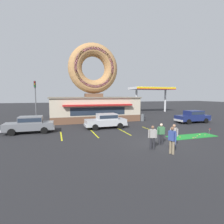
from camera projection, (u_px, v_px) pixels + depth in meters
ground_plane at (159, 144)px, 12.88m from camera, size 160.00×160.00×0.00m
donut_shop_building at (94, 94)px, 25.15m from camera, size 12.30×6.75×10.96m
putting_mat at (192, 136)px, 15.35m from camera, size 4.45×1.46×0.03m
mini_donut_near_left at (205, 135)px, 15.69m from camera, size 0.13×0.13×0.04m
mini_donut_near_right at (180, 137)px, 14.92m from camera, size 0.13×0.13×0.04m
mini_donut_mid_left at (200, 134)px, 15.88m from camera, size 0.13×0.13×0.04m
mini_donut_mid_centre at (193, 138)px, 14.64m from camera, size 0.13×0.13×0.04m
mini_donut_mid_right at (197, 136)px, 15.34m from camera, size 0.13×0.13×0.04m
mini_donut_far_left at (195, 137)px, 14.82m from camera, size 0.13×0.13×0.04m
golf_ball at (179, 136)px, 15.29m from camera, size 0.04×0.04×0.04m
putting_flag_pin at (210, 130)px, 15.96m from camera, size 0.13×0.01×0.55m
car_grey at (30, 124)px, 16.75m from camera, size 4.57×2.00×1.60m
car_silver at (106, 120)px, 19.16m from camera, size 4.58×2.02×1.60m
car_navy at (193, 116)px, 22.94m from camera, size 4.56×1.99×1.60m
pedestrian_blue_sweater_man at (174, 134)px, 12.28m from camera, size 0.39×0.53×1.58m
pedestrian_hooded_kid at (172, 139)px, 10.71m from camera, size 0.34×0.58×1.70m
pedestrian_leather_jacket_man at (161, 133)px, 12.79m from camera, size 0.59×0.31×1.55m
pedestrian_clipboard_woman at (153, 136)px, 11.64m from camera, size 0.57×0.35×1.59m
trash_bin at (142, 117)px, 24.62m from camera, size 0.57×0.57×0.97m
traffic_light_pole at (35, 95)px, 26.34m from camera, size 0.28×0.47×5.80m
gas_station_canopy at (151, 89)px, 37.12m from camera, size 9.00×4.46×5.30m
parking_stripe_far_left at (61, 136)px, 15.54m from camera, size 0.12×3.60×0.01m
parking_stripe_left at (94, 134)px, 16.46m from camera, size 0.12×3.60×0.01m
parking_stripe_mid_left at (124, 132)px, 17.38m from camera, size 0.12×3.60×0.01m
parking_stripe_centre at (150, 130)px, 18.30m from camera, size 0.12×3.60×0.01m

